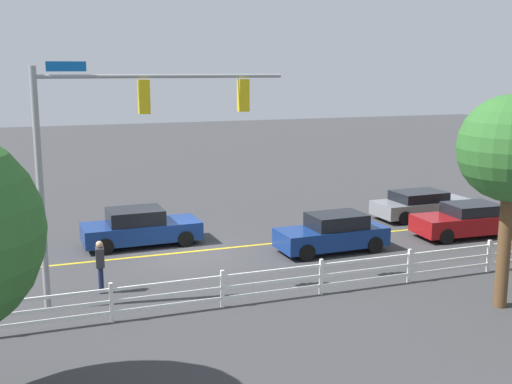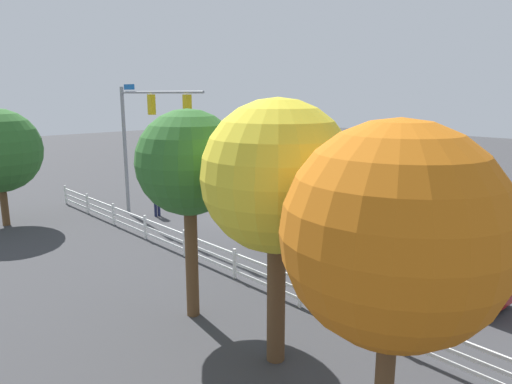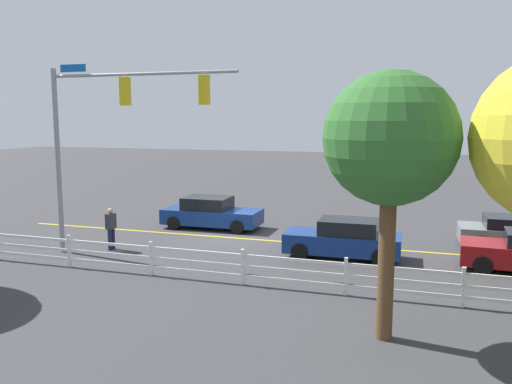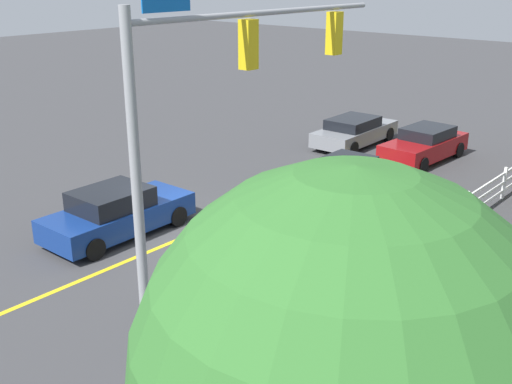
# 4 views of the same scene
# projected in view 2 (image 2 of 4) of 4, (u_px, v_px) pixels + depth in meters

# --- Properties ---
(ground_plane) EXTENTS (120.00, 120.00, 0.00)m
(ground_plane) POSITION_uv_depth(u_px,v_px,m) (245.00, 217.00, 25.69)
(ground_plane) COLOR #38383A
(lane_center_stripe) EXTENTS (28.00, 0.16, 0.01)m
(lane_center_stripe) POSITION_uv_depth(u_px,v_px,m) (298.00, 232.00, 22.82)
(lane_center_stripe) COLOR gold
(lane_center_stripe) RESTS_ON ground_plane
(signal_assembly) EXTENTS (7.52, 0.38, 7.21)m
(signal_assembly) POSITION_uv_depth(u_px,v_px,m) (144.00, 126.00, 23.83)
(signal_assembly) COLOR gray
(signal_assembly) RESTS_ON ground_plane
(car_0) EXTENTS (4.33, 1.91, 1.48)m
(car_0) POSITION_uv_depth(u_px,v_px,m) (297.00, 233.00, 20.34)
(car_0) COLOR navy
(car_0) RESTS_ON ground_plane
(car_1) EXTENTS (4.69, 2.06, 1.50)m
(car_1) POSITION_uv_depth(u_px,v_px,m) (251.00, 196.00, 27.60)
(car_1) COLOR navy
(car_1) RESTS_ON ground_plane
(car_2) EXTENTS (4.80, 2.05, 1.31)m
(car_2) POSITION_uv_depth(u_px,v_px,m) (484.00, 252.00, 18.04)
(car_2) COLOR slate
(car_2) RESTS_ON ground_plane
(car_3) EXTENTS (4.60, 2.06, 1.41)m
(car_3) POSITION_uv_depth(u_px,v_px,m) (437.00, 274.00, 15.78)
(car_3) COLOR maroon
(car_3) RESTS_ON ground_plane
(pedestrian) EXTENTS (0.29, 0.42, 1.69)m
(pedestrian) POSITION_uv_depth(u_px,v_px,m) (157.00, 200.00, 25.69)
(pedestrian) COLOR #191E3F
(pedestrian) RESTS_ON ground_plane
(white_rail_fence) EXTENTS (26.10, 0.10, 1.15)m
(white_rail_fence) POSITION_uv_depth(u_px,v_px,m) (184.00, 243.00, 19.39)
(white_rail_fence) COLOR white
(white_rail_fence) RESTS_ON ground_plane
(tree_0) EXTENTS (3.09, 3.09, 6.32)m
(tree_0) POSITION_uv_depth(u_px,v_px,m) (189.00, 164.00, 13.38)
(tree_0) COLOR brown
(tree_0) RESTS_ON ground_plane
(tree_1) EXTENTS (3.96, 3.96, 6.35)m
(tree_1) POSITION_uv_depth(u_px,v_px,m) (394.00, 235.00, 7.91)
(tree_1) COLOR brown
(tree_1) RESTS_ON ground_plane
(tree_2) EXTENTS (3.69, 3.69, 6.65)m
(tree_2) POSITION_uv_depth(u_px,v_px,m) (277.00, 178.00, 10.96)
(tree_2) COLOR brown
(tree_2) RESTS_ON ground_plane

